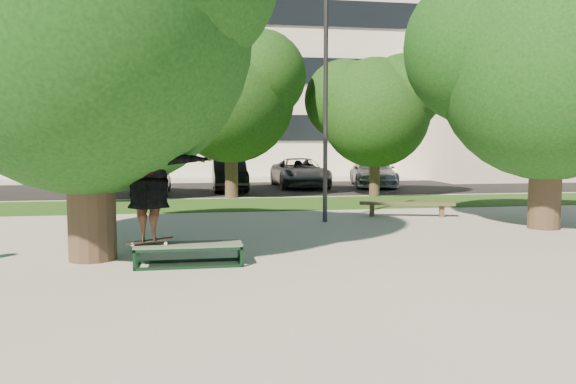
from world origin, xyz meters
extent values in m
plane|color=gray|center=(0.00, 0.00, 0.00)|extent=(120.00, 120.00, 0.00)
cube|color=#194614|center=(1.00, 9.50, 0.01)|extent=(30.00, 4.00, 0.02)
cube|color=black|center=(0.00, 16.00, 0.01)|extent=(40.00, 8.00, 0.01)
cylinder|color=#38281E|center=(-4.20, 1.00, 1.60)|extent=(0.84, 0.84, 3.20)
sphere|color=#0E330E|center=(-4.20, 1.00, 4.07)|extent=(5.80, 5.80, 5.80)
cylinder|color=#38281E|center=(6.00, 3.00, 1.50)|extent=(0.76, 0.76, 3.00)
sphere|color=#0E330E|center=(6.00, 3.00, 3.78)|extent=(5.20, 5.20, 5.20)
sphere|color=#0E330E|center=(4.70, 3.78, 4.43)|extent=(3.90, 3.90, 3.90)
cylinder|color=#38281E|center=(-6.50, 11.00, 1.40)|extent=(0.44, 0.44, 2.80)
sphere|color=#15330E|center=(-6.50, 11.00, 3.46)|extent=(4.40, 4.40, 4.40)
sphere|color=#15330E|center=(-7.60, 11.66, 4.01)|extent=(3.30, 3.30, 3.30)
sphere|color=#15330E|center=(-5.51, 10.56, 4.23)|extent=(3.08, 3.08, 3.08)
cylinder|color=#38281E|center=(-1.00, 12.00, 1.50)|extent=(0.50, 0.50, 3.00)
sphere|color=#15330E|center=(-1.00, 12.00, 3.72)|extent=(4.80, 4.80, 4.80)
sphere|color=#15330E|center=(-2.20, 12.72, 4.32)|extent=(3.60, 3.60, 3.60)
sphere|color=#15330E|center=(0.08, 11.52, 4.56)|extent=(3.36, 3.36, 3.36)
cylinder|color=#38281E|center=(4.50, 11.50, 1.30)|extent=(0.40, 0.40, 2.60)
sphere|color=#15330E|center=(4.50, 11.50, 3.23)|extent=(4.20, 4.20, 4.20)
sphere|color=#15330E|center=(3.45, 12.13, 3.75)|extent=(3.15, 3.15, 3.15)
sphere|color=#15330E|center=(5.45, 11.08, 3.96)|extent=(2.94, 2.94, 2.94)
cylinder|color=#2D2D30|center=(1.00, 5.00, 3.00)|extent=(0.12, 0.12, 6.00)
cube|color=silver|center=(-2.00, 32.00, 8.00)|extent=(30.00, 14.00, 16.00)
cube|color=black|center=(-2.00, 24.94, 3.00)|extent=(27.60, 0.12, 1.60)
cube|color=black|center=(-2.00, 24.94, 6.50)|extent=(27.60, 0.12, 1.60)
cube|color=black|center=(-2.00, 24.94, 10.00)|extent=(27.60, 0.12, 1.60)
cube|color=beige|center=(18.00, 22.00, 4.00)|extent=(15.00, 10.00, 8.00)
cube|color=#475147|center=(-2.50, 0.22, 0.36)|extent=(1.80, 0.60, 0.03)
cylinder|color=white|center=(-3.42, 0.14, 0.40)|extent=(0.06, 0.03, 0.06)
cylinder|color=white|center=(-3.42, 0.30, 0.40)|extent=(0.06, 0.03, 0.06)
cylinder|color=white|center=(-2.88, 0.14, 0.40)|extent=(0.06, 0.03, 0.06)
cylinder|color=white|center=(-2.88, 0.30, 0.40)|extent=(0.06, 0.03, 0.06)
cube|color=black|center=(-3.15, 0.22, 0.44)|extent=(0.78, 0.20, 0.10)
imported|color=brown|center=(-3.15, 0.22, 1.32)|extent=(2.15, 0.68, 1.73)
cube|color=#4E422F|center=(2.58, 5.89, 0.18)|extent=(0.16, 0.16, 0.35)
cube|color=#4E422F|center=(4.46, 5.37, 0.18)|extent=(0.16, 0.16, 0.35)
cube|color=#4E422F|center=(3.52, 5.63, 0.37)|extent=(2.65, 1.05, 0.07)
imported|color=silver|center=(-4.15, 14.25, 0.63)|extent=(1.54, 3.74, 1.27)
imported|color=black|center=(-0.89, 14.98, 0.66)|extent=(1.41, 4.01, 1.32)
imported|color=slate|center=(2.50, 16.50, 0.68)|extent=(2.27, 4.91, 1.36)
imported|color=#A6A6AB|center=(5.98, 16.25, 0.68)|extent=(2.72, 4.95, 1.36)
camera|label=1|loc=(-2.39, -9.34, 2.09)|focal=35.00mm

